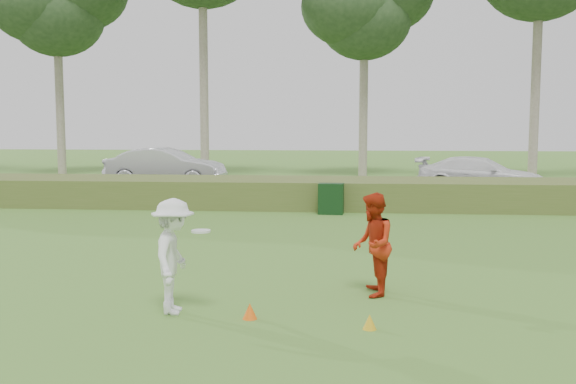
# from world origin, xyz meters

# --- Properties ---
(ground) EXTENTS (120.00, 120.00, 0.00)m
(ground) POSITION_xyz_m (0.00, 0.00, 0.00)
(ground) COLOR #3D7125
(ground) RESTS_ON ground
(reed_strip) EXTENTS (80.00, 3.00, 0.90)m
(reed_strip) POSITION_xyz_m (0.00, 12.00, 0.45)
(reed_strip) COLOR #495C24
(reed_strip) RESTS_ON ground
(park_road) EXTENTS (80.00, 6.00, 0.06)m
(park_road) POSITION_xyz_m (0.00, 17.00, 0.03)
(park_road) COLOR #2D2D2D
(park_road) RESTS_ON ground
(tree_2) EXTENTS (6.50, 6.50, 12.00)m
(tree_2) POSITION_xyz_m (-14.00, 24.00, 8.97)
(tree_2) COLOR gray
(tree_2) RESTS_ON ground
(tree_4) EXTENTS (6.24, 6.24, 11.50)m
(tree_4) POSITION_xyz_m (2.00, 24.50, 8.59)
(tree_4) COLOR gray
(tree_4) RESTS_ON ground
(player_white) EXTENTS (0.87, 1.09, 1.63)m
(player_white) POSITION_xyz_m (-1.23, -0.25, 0.82)
(player_white) COLOR white
(player_white) RESTS_ON ground
(player_red) EXTENTS (0.61, 0.79, 1.62)m
(player_red) POSITION_xyz_m (1.61, 0.95, 0.81)
(player_red) COLOR red
(player_red) RESTS_ON ground
(cone_orange) EXTENTS (0.20, 0.20, 0.22)m
(cone_orange) POSITION_xyz_m (-0.11, -0.45, 0.11)
(cone_orange) COLOR #FF5C0D
(cone_orange) RESTS_ON ground
(cone_yellow) EXTENTS (0.18, 0.18, 0.20)m
(cone_yellow) POSITION_xyz_m (1.51, -0.76, 0.10)
(cone_yellow) COLOR gold
(cone_yellow) RESTS_ON ground
(utility_cabinet) EXTENTS (0.78, 0.52, 0.93)m
(utility_cabinet) POSITION_xyz_m (0.73, 10.19, 0.46)
(utility_cabinet) COLOR black
(utility_cabinet) RESTS_ON ground
(car_mid) EXTENTS (5.09, 2.00, 1.65)m
(car_mid) POSITION_xyz_m (-6.51, 17.73, 0.89)
(car_mid) COLOR silver
(car_mid) RESTS_ON park_road
(car_right) EXTENTS (5.16, 3.24, 1.39)m
(car_right) POSITION_xyz_m (6.30, 16.12, 0.76)
(car_right) COLOR white
(car_right) RESTS_ON park_road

